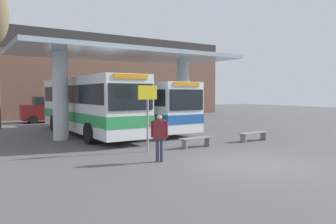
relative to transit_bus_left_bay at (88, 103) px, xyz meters
name	(u,v)px	position (x,y,z in m)	size (l,w,h in m)	color
ground_plane	(250,164)	(2.12, -11.21, -1.91)	(100.00, 100.00, 0.00)	#565456
townhouse_backdrop	(61,67)	(2.12, 14.17, 3.26)	(40.00, 0.58, 8.88)	brown
station_canopy	(128,65)	(2.12, -1.27, 2.31)	(13.12, 6.13, 4.98)	silver
transit_bus_left_bay	(88,103)	(0.00, 0.00, 0.00)	(2.80, 11.79, 3.43)	white
transit_bus_center_bay	(134,104)	(3.75, 1.31, -0.15)	(2.89, 12.48, 3.16)	white
waiting_bench_near_pillar	(196,140)	(2.71, -7.28, -1.57)	(1.68, 0.44, 0.46)	gray
waiting_bench_mid_platform	(254,134)	(6.53, -7.28, -1.57)	(1.90, 0.44, 0.46)	gray
info_sign_platform	(148,105)	(0.22, -7.10, 0.13)	(0.90, 0.09, 2.86)	gray
pedestrian_waiting	(159,133)	(-0.42, -9.13, -0.86)	(0.57, 0.47, 1.73)	#333856
parked_car_street	(49,110)	(0.00, 10.37, -0.83)	(4.53, 2.11, 2.24)	maroon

